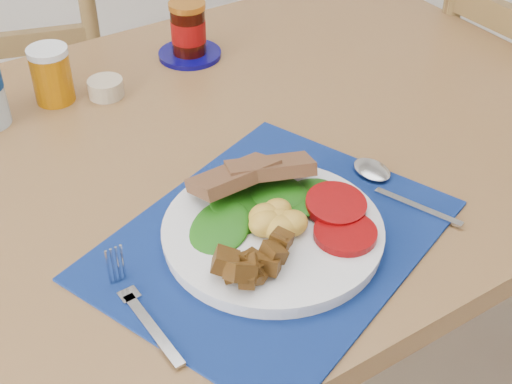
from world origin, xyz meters
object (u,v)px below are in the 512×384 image
Objects in this scene: chair_far at (19,78)px; jam_on_saucer at (189,33)px; juice_glass at (52,76)px; breakfast_plate at (271,230)px.

jam_on_saucer is at bearing 134.13° from chair_far.
jam_on_saucer is (0.22, -0.44, 0.23)m from chair_far.
chair_far is 0.55m from jam_on_saucer.
breakfast_plate is at bearing -78.21° from juice_glass.
jam_on_saucer is (0.16, 0.52, 0.02)m from breakfast_plate.
chair_far reaches higher than breakfast_plate.
juice_glass is at bearing 101.62° from chair_far.
juice_glass is 0.27m from jam_on_saucer.
breakfast_plate is at bearing 110.95° from chair_far.
jam_on_saucer is at bearing 3.56° from juice_glass.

